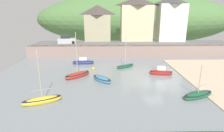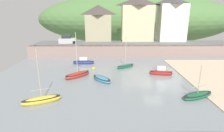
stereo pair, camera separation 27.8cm
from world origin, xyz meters
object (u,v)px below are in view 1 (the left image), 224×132
object	(u,v)px
waterfront_building_centre	(136,19)
waterfront_building_right	(171,19)
motorboat_with_cabin	(102,79)
parked_car_near_slipway	(67,40)
sailboat_white_hull	(78,75)
mooring_buoy	(93,69)
sailboat_far_left	(161,72)
sailboat_tall_mast	(83,62)
rowboat_small_beached	(42,100)
dinghy_open_wooden	(198,95)
fishing_boat_green	(125,66)
church_with_spire	(167,11)
waterfront_building_left	(98,23)

from	to	relation	value
waterfront_building_centre	waterfront_building_right	world-z (taller)	waterfront_building_right
motorboat_with_cabin	parked_car_near_slipway	size ratio (longest dim) A/B	0.86
waterfront_building_centre	sailboat_white_hull	size ratio (longest dim) A/B	1.58
waterfront_building_right	mooring_buoy	size ratio (longest dim) A/B	21.22
sailboat_far_left	sailboat_tall_mast	bearing A→B (deg)	162.12
waterfront_building_right	rowboat_small_beached	bearing A→B (deg)	-127.37
sailboat_tall_mast	rowboat_small_beached	distance (m)	16.04
dinghy_open_wooden	fishing_boat_green	distance (m)	14.27
church_with_spire	parked_car_near_slipway	distance (m)	28.38
sailboat_far_left	dinghy_open_wooden	xyz separation A→B (m)	(2.01, -8.12, -0.15)
sailboat_white_hull	fishing_boat_green	world-z (taller)	sailboat_white_hull
waterfront_building_right	mooring_buoy	xyz separation A→B (m)	(-18.78, -18.38, -7.85)
sailboat_tall_mast	motorboat_with_cabin	distance (m)	10.06
parked_car_near_slipway	mooring_buoy	world-z (taller)	parked_car_near_slipway
waterfront_building_right	parked_car_near_slipway	world-z (taller)	waterfront_building_right
waterfront_building_centre	dinghy_open_wooden	bearing A→B (deg)	-84.33
waterfront_building_left	parked_car_near_slipway	world-z (taller)	waterfront_building_left
waterfront_building_right	parked_car_near_slipway	bearing A→B (deg)	-170.23
sailboat_tall_mast	fishing_boat_green	world-z (taller)	fishing_boat_green
motorboat_with_cabin	dinghy_open_wooden	bearing A→B (deg)	23.60
motorboat_with_cabin	fishing_boat_green	size ratio (longest dim) A/B	0.64
sailboat_white_hull	rowboat_small_beached	xyz separation A→B (m)	(-2.45, -8.39, -0.02)
sailboat_white_hull	motorboat_with_cabin	world-z (taller)	sailboat_white_hull
rowboat_small_beached	sailboat_far_left	bearing A→B (deg)	6.40
sailboat_far_left	fishing_boat_green	xyz separation A→B (m)	(-5.24, 4.17, -0.12)
sailboat_white_hull	fishing_boat_green	xyz separation A→B (m)	(7.69, 4.96, -0.05)
fishing_boat_green	waterfront_building_right	bearing A→B (deg)	16.29
rowboat_small_beached	church_with_spire	bearing A→B (deg)	31.47
fishing_boat_green	parked_car_near_slipway	world-z (taller)	fishing_boat_green
sailboat_far_left	rowboat_small_beached	xyz separation A→B (m)	(-15.38, -9.18, -0.08)
motorboat_with_cabin	waterfront_building_centre	bearing A→B (deg)	120.82
waterfront_building_left	sailboat_far_left	bearing A→B (deg)	-62.87
waterfront_building_centre	sailboat_white_hull	distance (m)	26.31
rowboat_small_beached	dinghy_open_wooden	size ratio (longest dim) A/B	1.38
waterfront_building_right	sailboat_tall_mast	bearing A→B (deg)	-145.07
waterfront_building_left	dinghy_open_wooden	size ratio (longest dim) A/B	2.05
sailboat_far_left	dinghy_open_wooden	world-z (taller)	dinghy_open_wooden
waterfront_building_centre	parked_car_near_slipway	distance (m)	18.49
waterfront_building_right	rowboat_small_beached	xyz separation A→B (m)	(-23.31, -30.52, -7.71)
parked_car_near_slipway	church_with_spire	bearing A→B (deg)	12.37
waterfront_building_centre	motorboat_with_cabin	size ratio (longest dim) A/B	2.99
sailboat_white_hull	mooring_buoy	distance (m)	4.29
waterfront_building_centre	waterfront_building_right	bearing A→B (deg)	0.00
rowboat_small_beached	parked_car_near_slipway	distance (m)	26.34
church_with_spire	dinghy_open_wooden	world-z (taller)	church_with_spire
fishing_boat_green	waterfront_building_centre	bearing A→B (deg)	39.63
waterfront_building_left	mooring_buoy	world-z (taller)	waterfront_building_left
sailboat_far_left	sailboat_tall_mast	xyz separation A→B (m)	(-13.05, 6.69, -0.02)
sailboat_far_left	mooring_buoy	world-z (taller)	sailboat_far_left
waterfront_building_right	mooring_buoy	bearing A→B (deg)	-135.61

